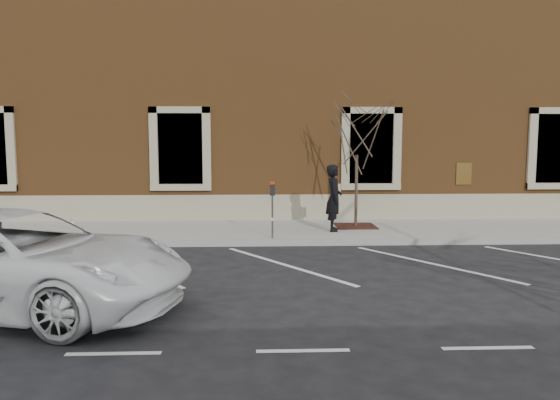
{
  "coord_description": "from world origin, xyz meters",
  "views": [
    {
      "loc": [
        -0.56,
        -13.69,
        2.69
      ],
      "look_at": [
        0.0,
        0.6,
        1.1
      ],
      "focal_mm": 35.0,
      "sensor_mm": 36.0,
      "label": 1
    }
  ],
  "objects_px": {
    "man": "(334,198)",
    "sapling": "(357,135)",
    "parking_meter": "(272,199)",
    "white_truck": "(12,260)"
  },
  "relations": [
    {
      "from": "man",
      "to": "white_truck",
      "type": "relative_size",
      "value": 0.33
    },
    {
      "from": "man",
      "to": "sapling",
      "type": "xyz_separation_m",
      "value": [
        0.75,
        0.74,
        1.74
      ]
    },
    {
      "from": "sapling",
      "to": "man",
      "type": "bearing_deg",
      "value": -135.46
    },
    {
      "from": "man",
      "to": "sapling",
      "type": "relative_size",
      "value": 0.49
    },
    {
      "from": "man",
      "to": "white_truck",
      "type": "distance_m",
      "value": 8.73
    },
    {
      "from": "man",
      "to": "parking_meter",
      "type": "distance_m",
      "value": 2.05
    },
    {
      "from": "man",
      "to": "parking_meter",
      "type": "bearing_deg",
      "value": 127.74
    },
    {
      "from": "man",
      "to": "sapling",
      "type": "bearing_deg",
      "value": -39.64
    },
    {
      "from": "parking_meter",
      "to": "sapling",
      "type": "distance_m",
      "value": 3.5
    },
    {
      "from": "parking_meter",
      "to": "white_truck",
      "type": "bearing_deg",
      "value": -106.1
    }
  ]
}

